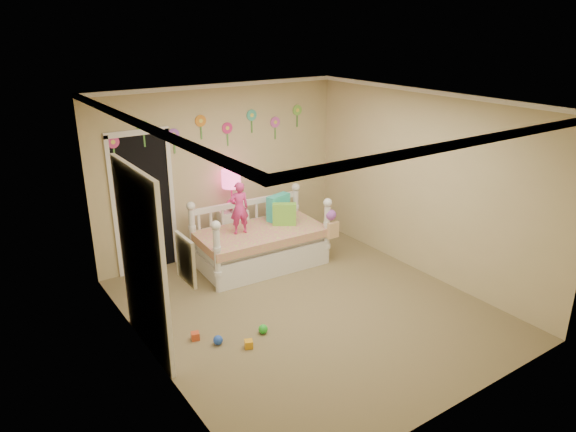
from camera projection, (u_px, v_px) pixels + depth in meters
floor at (308, 308)px, 6.74m from camera, size 4.00×4.50×0.01m
ceiling at (311, 102)px, 5.84m from camera, size 4.00×4.50×0.01m
back_wall at (221, 171)px, 8.03m from camera, size 4.00×0.01×2.60m
left_wall at (147, 251)px, 5.23m from camera, size 0.01×4.50×2.60m
right_wall at (425, 185)px, 7.35m from camera, size 0.01×4.50×2.60m
crown_molding at (311, 105)px, 5.85m from camera, size 4.00×4.50×0.06m
daybed at (260, 233)px, 7.77m from camera, size 1.92×1.11×1.01m
pillow_turquoise at (278, 207)px, 8.09m from camera, size 0.41×0.23×0.39m
pillow_lime at (284, 214)px, 7.88m from camera, size 0.36×0.30×0.33m
child at (239, 208)px, 7.49m from camera, size 0.31×0.23×0.77m
nightstand at (233, 231)px, 8.26m from camera, size 0.47×0.39×0.71m
table_lamp at (231, 184)px, 7.99m from camera, size 0.29×0.29×0.63m
closet_doorway at (144, 202)px, 7.45m from camera, size 0.90×0.04×2.07m
flower_decals at (214, 130)px, 7.75m from camera, size 3.40×0.02×0.50m
mirror_closet at (143, 262)px, 5.57m from camera, size 0.07×1.30×2.10m
wall_picture at (186, 260)px, 4.47m from camera, size 0.05×0.34×0.42m
hanging_bag at (331, 225)px, 7.78m from camera, size 0.20×0.16×0.36m
toy_scatter at (237, 335)px, 6.06m from camera, size 1.23×1.50×0.11m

